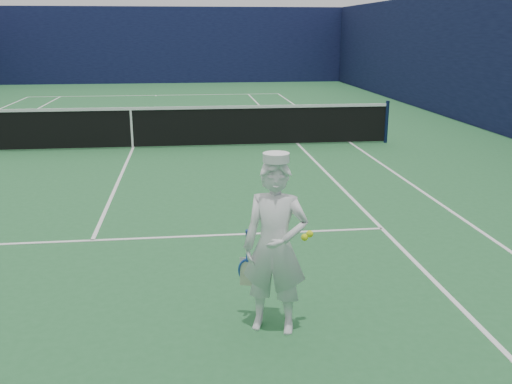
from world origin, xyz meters
TOP-DOWN VIEW (x-y plane):
  - ground at (0.00, 0.00)m, footprint 80.00×80.00m
  - court_markings at (0.00, 0.00)m, footprint 11.03×23.83m
  - windscreen_fence at (0.00, 0.00)m, footprint 20.12×36.12m
  - tennis_net at (0.00, 0.00)m, footprint 12.88×0.09m
  - tennis_player at (2.13, -9.05)m, footprint 0.72×0.66m

SIDE VIEW (x-z plane):
  - ground at x=0.00m, z-range 0.00..0.00m
  - court_markings at x=0.00m, z-range 0.00..0.01m
  - tennis_net at x=0.00m, z-range 0.02..1.09m
  - tennis_player at x=2.13m, z-range -0.02..1.71m
  - windscreen_fence at x=0.00m, z-range 0.00..4.00m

